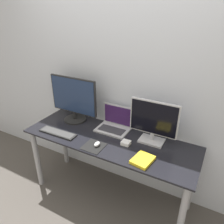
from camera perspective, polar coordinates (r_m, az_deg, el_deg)
name	(u,v)px	position (r m, az deg, el deg)	size (l,w,h in m)	color
ground_plane	(96,214)	(2.55, -4.30, -25.13)	(12.00, 12.00, 0.00)	#4C4742
wall_back	(126,83)	(2.30, 3.68, 7.47)	(7.00, 0.05, 2.50)	silver
desk	(109,150)	(2.30, -0.73, -9.97)	(1.77, 0.61, 0.78)	black
monitor_left	(74,99)	(2.47, -10.00, 3.25)	(0.58, 0.25, 0.51)	black
monitor_right	(153,122)	(2.09, 10.74, -2.49)	(0.47, 0.17, 0.43)	#B2B2B7
laptop	(115,124)	(2.35, 0.70, -3.04)	(0.34, 0.24, 0.25)	#ADADB2
keyboard	(58,133)	(2.36, -13.98, -5.28)	(0.42, 0.12, 0.02)	black
mousepad	(94,146)	(2.10, -4.79, -8.91)	(0.19, 0.20, 0.00)	black
mouse	(97,144)	(2.09, -3.91, -8.36)	(0.05, 0.07, 0.04)	silver
book	(143,160)	(1.93, 8.02, -12.29)	(0.18, 0.22, 0.03)	yellow
power_brick	(126,143)	(2.12, 3.64, -8.03)	(0.08, 0.08, 0.03)	white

